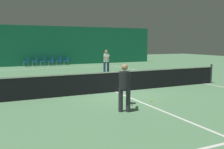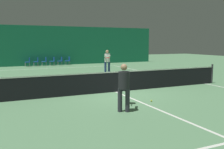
% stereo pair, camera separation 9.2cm
% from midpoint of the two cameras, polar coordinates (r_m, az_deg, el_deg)
% --- Properties ---
extents(ground_plane, '(60.00, 60.00, 0.00)m').
position_cam_midpoint_polar(ground_plane, '(11.57, 1.10, -3.98)').
color(ground_plane, '#56845B').
extents(backdrop_curtain, '(23.00, 0.12, 3.90)m').
position_cam_midpoint_polar(backdrop_curtain, '(25.84, -13.65, 6.43)').
color(backdrop_curtain, '#196B4C').
rests_on(backdrop_curtain, ground).
extents(court_line_baseline_far, '(11.00, 0.10, 0.00)m').
position_cam_midpoint_polar(court_line_baseline_far, '(22.78, -11.96, 1.47)').
color(court_line_baseline_far, silver).
rests_on(court_line_baseline_far, ground).
extents(court_line_service_far, '(8.25, 0.10, 0.00)m').
position_cam_midpoint_polar(court_line_service_far, '(17.48, -8.00, -0.19)').
color(court_line_service_far, silver).
rests_on(court_line_service_far, ground).
extents(court_line_sideline_right, '(0.10, 23.80, 0.00)m').
position_cam_midpoint_polar(court_line_sideline_right, '(14.77, 20.74, -1.98)').
color(court_line_sideline_right, silver).
rests_on(court_line_sideline_right, ground).
extents(court_line_centre, '(0.10, 12.80, 0.00)m').
position_cam_midpoint_polar(court_line_centre, '(11.57, 1.10, -3.97)').
color(court_line_centre, silver).
rests_on(court_line_centre, ground).
extents(tennis_net, '(12.00, 0.10, 1.07)m').
position_cam_midpoint_polar(tennis_net, '(11.48, 1.11, -1.48)').
color(tennis_net, black).
rests_on(tennis_net, ground).
extents(player_near, '(0.94, 1.32, 1.59)m').
position_cam_midpoint_polar(player_near, '(8.17, 3.05, -2.15)').
color(player_near, '#2D2D38').
rests_on(player_near, ground).
extents(player_far, '(0.84, 1.41, 1.72)m').
position_cam_midpoint_polar(player_far, '(18.40, -0.96, 3.38)').
color(player_far, navy).
rests_on(player_far, ground).
extents(courtside_chair_0, '(0.44, 0.44, 0.84)m').
position_cam_midpoint_polar(courtside_chair_0, '(25.01, -18.52, 2.87)').
color(courtside_chair_0, '#99999E').
rests_on(courtside_chair_0, ground).
extents(courtside_chair_1, '(0.44, 0.44, 0.84)m').
position_cam_midpoint_polar(courtside_chair_1, '(25.10, -16.76, 2.95)').
color(courtside_chair_1, '#99999E').
rests_on(courtside_chair_1, ground).
extents(courtside_chair_2, '(0.44, 0.44, 0.84)m').
position_cam_midpoint_polar(courtside_chair_2, '(25.22, -15.02, 3.03)').
color(courtside_chair_2, '#99999E').
rests_on(courtside_chair_2, ground).
extents(courtside_chair_3, '(0.44, 0.44, 0.84)m').
position_cam_midpoint_polar(courtside_chair_3, '(25.36, -13.29, 3.11)').
color(courtside_chair_3, '#99999E').
rests_on(courtside_chair_3, ground).
extents(courtside_chair_4, '(0.44, 0.44, 0.84)m').
position_cam_midpoint_polar(courtside_chair_4, '(25.52, -11.58, 3.18)').
color(courtside_chair_4, '#99999E').
rests_on(courtside_chair_4, ground).
extents(courtside_chair_5, '(0.44, 0.44, 0.84)m').
position_cam_midpoint_polar(courtside_chair_5, '(25.70, -9.90, 3.25)').
color(courtside_chair_5, '#99999E').
rests_on(courtside_chair_5, ground).
extents(tennis_ball, '(0.07, 0.07, 0.07)m').
position_cam_midpoint_polar(tennis_ball, '(9.81, 9.26, -5.95)').
color(tennis_ball, '#D1DB33').
rests_on(tennis_ball, ground).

